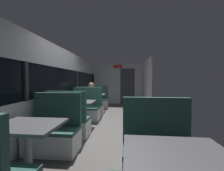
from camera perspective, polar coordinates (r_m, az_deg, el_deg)
name	(u,v)px	position (r m, az deg, el deg)	size (l,w,h in m)	color
ground_plane	(109,128)	(4.15, -1.10, -16.93)	(3.30, 9.20, 0.02)	#514F4C
carriage_window_panel_left	(59,88)	(4.35, -20.48, -1.14)	(0.09, 8.48, 2.30)	#B2B2B7
carriage_end_bulkhead	(119,84)	(8.10, 2.79, 0.67)	(2.90, 0.11, 2.30)	#B2B2B7
carriage_aisle_panel_right	(147,84)	(6.97, 13.79, 0.47)	(0.08, 2.40, 2.30)	#B2B2B7
dining_table_near_window	(28,131)	(2.37, -30.94, -15.55)	(0.90, 0.70, 0.74)	#9E9EA3
bench_near_window_facing_entry	(54,134)	(3.03, -22.51, -17.69)	(0.95, 0.50, 1.10)	silver
dining_table_mid_window	(79,105)	(4.20, -13.39, -7.59)	(0.90, 0.70, 0.74)	#9E9EA3
bench_mid_window_facing_end	(69,123)	(3.64, -17.05, -14.21)	(0.95, 0.50, 1.10)	silver
bench_mid_window_facing_entry	(86,110)	(4.92, -10.66, -9.84)	(0.95, 0.50, 1.10)	silver
dining_table_far_window	(95,96)	(6.22, -7.02, -4.39)	(0.90, 0.70, 0.74)	#9E9EA3
bench_far_window_facing_end	(91,106)	(5.59, -8.59, -8.37)	(0.95, 0.50, 1.10)	silver
bench_far_window_facing_entry	(98,101)	(6.94, -5.73, -6.30)	(0.95, 0.50, 1.10)	silver
dining_table_front_aisle	(177,164)	(1.46, 24.95, -26.96)	(0.90, 0.70, 0.74)	#9E9EA3
bench_front_aisle_facing_entry	(158,156)	(2.20, 18.13, -25.49)	(0.95, 0.50, 1.10)	silver
seated_passenger	(91,101)	(5.63, -8.42, -6.15)	(0.47, 0.55, 1.26)	#26262D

